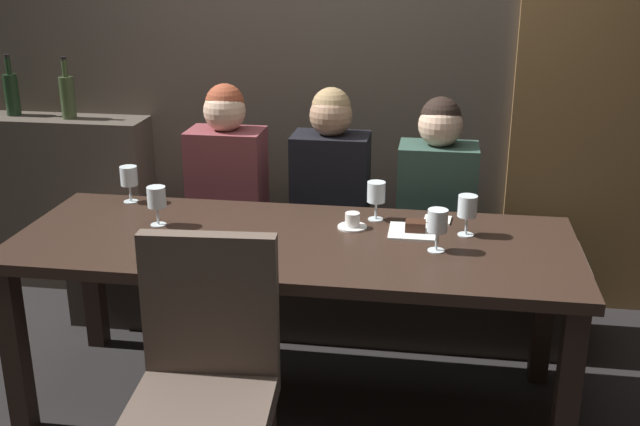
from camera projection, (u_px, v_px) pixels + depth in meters
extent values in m
plane|color=black|center=(295.00, 401.00, 3.27)|extent=(9.00, 9.00, 0.00)
cube|color=brown|center=(336.00, 12.00, 3.91)|extent=(6.00, 0.12, 3.00)
cube|color=olive|center=(606.00, 111.00, 3.80)|extent=(0.90, 0.05, 2.10)
cube|color=#494138|center=(56.00, 201.00, 4.31)|extent=(1.10, 0.28, 0.95)
cube|color=black|center=(15.00, 351.00, 2.98)|extent=(0.08, 0.08, 0.69)
cube|color=black|center=(567.00, 397.00, 2.68)|extent=(0.08, 0.08, 0.69)
cube|color=black|center=(93.00, 277.00, 3.64)|extent=(0.08, 0.08, 0.69)
cube|color=black|center=(544.00, 308.00, 3.33)|extent=(0.08, 0.08, 0.69)
cube|color=#302119|center=(293.00, 244.00, 3.04)|extent=(2.20, 0.84, 0.04)
cube|color=#312A23|center=(321.00, 294.00, 3.87)|extent=(2.50, 0.40, 0.35)
cube|color=#473D33|center=(321.00, 252.00, 3.79)|extent=(2.50, 0.44, 0.10)
cube|color=brown|center=(201.00, 412.00, 2.40)|extent=(0.47, 0.47, 0.08)
cube|color=brown|center=(210.00, 304.00, 2.48)|extent=(0.44, 0.09, 0.48)
cube|color=brown|center=(228.00, 185.00, 3.76)|extent=(0.36, 0.24, 0.54)
sphere|color=#DBB293|center=(225.00, 111.00, 3.64)|extent=(0.20, 0.20, 0.20)
sphere|color=brown|center=(225.00, 103.00, 3.64)|extent=(0.18, 0.18, 0.18)
cube|color=black|center=(331.00, 190.00, 3.69)|extent=(0.36, 0.24, 0.54)
sphere|color=tan|center=(331.00, 115.00, 3.58)|extent=(0.20, 0.20, 0.20)
sphere|color=#9E7F56|center=(331.00, 107.00, 3.57)|extent=(0.18, 0.18, 0.18)
cube|color=#2D473D|center=(436.00, 199.00, 3.60)|extent=(0.36, 0.24, 0.52)
sphere|color=#DBB293|center=(440.00, 125.00, 3.48)|extent=(0.20, 0.20, 0.20)
sphere|color=black|center=(441.00, 117.00, 3.48)|extent=(0.18, 0.18, 0.18)
cylinder|color=black|center=(12.00, 95.00, 4.16)|extent=(0.08, 0.08, 0.22)
cylinder|color=black|center=(8.00, 66.00, 4.11)|extent=(0.03, 0.03, 0.09)
cylinder|color=black|center=(7.00, 56.00, 4.09)|extent=(0.03, 0.03, 0.02)
cylinder|color=#384728|center=(68.00, 98.00, 4.08)|extent=(0.08, 0.08, 0.22)
cylinder|color=#384728|center=(65.00, 68.00, 4.03)|extent=(0.03, 0.03, 0.09)
cylinder|color=black|center=(63.00, 58.00, 4.01)|extent=(0.03, 0.03, 0.02)
cylinder|color=silver|center=(436.00, 250.00, 2.91)|extent=(0.06, 0.06, 0.00)
cylinder|color=silver|center=(437.00, 241.00, 2.89)|extent=(0.01, 0.01, 0.07)
cylinder|color=silver|center=(438.00, 221.00, 2.87)|extent=(0.08, 0.08, 0.08)
cylinder|color=silver|center=(466.00, 235.00, 3.06)|extent=(0.06, 0.06, 0.00)
cylinder|color=silver|center=(466.00, 225.00, 3.05)|extent=(0.01, 0.01, 0.07)
cylinder|color=silver|center=(468.00, 206.00, 3.02)|extent=(0.08, 0.08, 0.08)
cylinder|color=maroon|center=(467.00, 210.00, 3.03)|extent=(0.07, 0.07, 0.04)
cylinder|color=silver|center=(131.00, 201.00, 3.46)|extent=(0.06, 0.06, 0.00)
cylinder|color=silver|center=(130.00, 193.00, 3.44)|extent=(0.01, 0.01, 0.07)
cylinder|color=silver|center=(129.00, 176.00, 3.42)|extent=(0.08, 0.08, 0.08)
cylinder|color=silver|center=(376.00, 219.00, 3.24)|extent=(0.06, 0.06, 0.00)
cylinder|color=silver|center=(376.00, 210.00, 3.22)|extent=(0.01, 0.01, 0.07)
cylinder|color=silver|center=(376.00, 192.00, 3.20)|extent=(0.08, 0.08, 0.08)
cylinder|color=maroon|center=(376.00, 196.00, 3.20)|extent=(0.07, 0.07, 0.04)
cylinder|color=silver|center=(159.00, 225.00, 3.17)|extent=(0.06, 0.06, 0.00)
cylinder|color=silver|center=(158.00, 215.00, 3.16)|extent=(0.01, 0.01, 0.07)
cylinder|color=silver|center=(156.00, 197.00, 3.13)|extent=(0.08, 0.08, 0.08)
cylinder|color=gold|center=(157.00, 203.00, 3.14)|extent=(0.07, 0.07, 0.03)
cylinder|color=white|center=(352.00, 227.00, 3.14)|extent=(0.12, 0.12, 0.01)
cylinder|color=white|center=(352.00, 219.00, 3.13)|extent=(0.06, 0.06, 0.06)
cylinder|color=brown|center=(352.00, 214.00, 3.12)|extent=(0.05, 0.05, 0.01)
cube|color=white|center=(413.00, 232.00, 3.09)|extent=(0.19, 0.19, 0.01)
cube|color=#381E14|center=(415.00, 226.00, 3.08)|extent=(0.08, 0.06, 0.04)
cube|color=silver|center=(437.00, 220.00, 3.22)|extent=(0.12, 0.11, 0.01)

